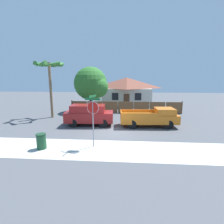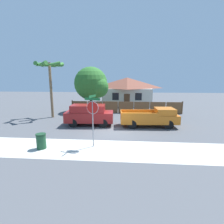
% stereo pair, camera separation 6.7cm
% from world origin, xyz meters
% --- Properties ---
extents(ground_plane, '(80.00, 80.00, 0.00)m').
position_xyz_m(ground_plane, '(0.00, 0.00, 0.00)').
color(ground_plane, '#4C4F54').
extents(sidewalk_strip, '(36.00, 3.20, 0.01)m').
position_xyz_m(sidewalk_strip, '(0.00, -3.60, 0.00)').
color(sidewalk_strip, beige).
rests_on(sidewalk_strip, ground).
extents(wooden_fence, '(13.95, 0.12, 1.57)m').
position_xyz_m(wooden_fence, '(1.00, 8.02, 0.74)').
color(wooden_fence, brown).
rests_on(wooden_fence, ground).
extents(house, '(8.37, 5.98, 4.45)m').
position_xyz_m(house, '(1.12, 15.68, 2.31)').
color(house, beige).
rests_on(house, ground).
extents(oak_tree, '(4.53, 4.32, 5.83)m').
position_xyz_m(oak_tree, '(-3.41, 8.91, 3.57)').
color(oak_tree, brown).
rests_on(oak_tree, ground).
extents(palm_tree, '(2.99, 3.21, 6.11)m').
position_xyz_m(palm_tree, '(-7.27, 4.97, 5.27)').
color(palm_tree, brown).
rests_on(palm_tree, ground).
extents(red_suv, '(4.53, 2.14, 1.93)m').
position_xyz_m(red_suv, '(-2.41, 2.00, 1.04)').
color(red_suv, maroon).
rests_on(red_suv, ground).
extents(orange_pickup, '(5.26, 2.19, 1.71)m').
position_xyz_m(orange_pickup, '(3.33, 2.01, 0.86)').
color(orange_pickup, orange).
rests_on(orange_pickup, ground).
extents(stop_sign, '(1.03, 0.92, 3.36)m').
position_xyz_m(stop_sign, '(-1.06, -3.15, 2.32)').
color(stop_sign, gray).
rests_on(stop_sign, ground).
extents(trash_bin, '(0.62, 0.62, 0.97)m').
position_xyz_m(trash_bin, '(-4.26, -3.77, 0.49)').
color(trash_bin, '#1E4C2D').
rests_on(trash_bin, ground).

